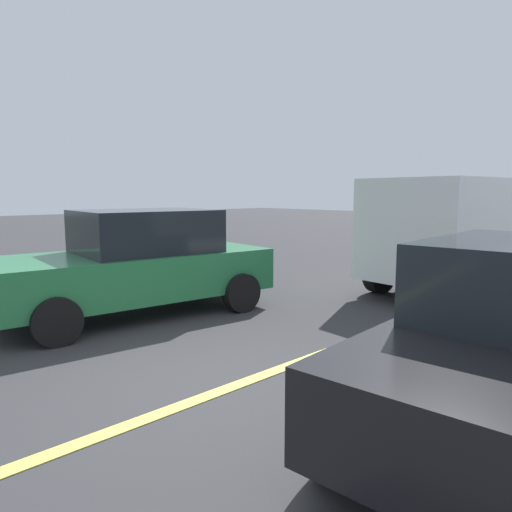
# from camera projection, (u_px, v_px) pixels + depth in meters

# --- Properties ---
(ground_plane) EXTENTS (80.00, 80.00, 0.00)m
(ground_plane) POSITION_uv_depth(u_px,v_px,m) (222.00, 391.00, 4.69)
(ground_plane) COLOR #2D2D30
(lane_marking_centre) EXTENTS (28.00, 0.16, 0.01)m
(lane_marking_centre) POSITION_uv_depth(u_px,v_px,m) (384.00, 330.00, 6.75)
(lane_marking_centre) COLOR #E0D14C
(white_van) EXTENTS (5.37, 2.68, 2.20)m
(white_van) POSITION_uv_depth(u_px,v_px,m) (478.00, 227.00, 9.47)
(white_van) COLOR white
(white_van) RESTS_ON ground_plane
(car_green_far_lane) EXTENTS (4.45, 2.45, 1.68)m
(car_green_far_lane) POSITION_uv_depth(u_px,v_px,m) (137.00, 263.00, 7.61)
(car_green_far_lane) COLOR #236B3D
(car_green_far_lane) RESTS_ON ground_plane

